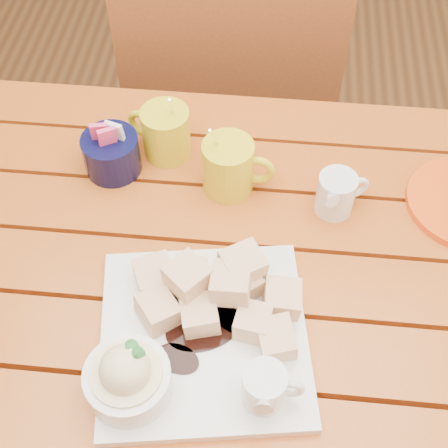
# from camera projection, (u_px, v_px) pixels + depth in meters

# --- Properties ---
(ground) EXTENTS (5.00, 5.00, 0.00)m
(ground) POSITION_uv_depth(u_px,v_px,m) (217.00, 440.00, 1.52)
(ground) COLOR #573219
(ground) RESTS_ON ground
(table) EXTENTS (1.20, 0.79, 0.75)m
(table) POSITION_uv_depth(u_px,v_px,m) (213.00, 310.00, 1.01)
(table) COLOR #8E3412
(table) RESTS_ON ground
(dessert_plate) EXTENTS (0.32, 0.32, 0.11)m
(dessert_plate) POSITION_uv_depth(u_px,v_px,m) (192.00, 338.00, 0.82)
(dessert_plate) COLOR white
(dessert_plate) RESTS_ON table
(coffee_mug_left) EXTENTS (0.11, 0.08, 0.13)m
(coffee_mug_left) POSITION_uv_depth(u_px,v_px,m) (165.00, 132.00, 1.04)
(coffee_mug_left) COLOR yellow
(coffee_mug_left) RESTS_ON table
(coffee_mug_right) EXTENTS (0.12, 0.08, 0.14)m
(coffee_mug_right) POSITION_uv_depth(u_px,v_px,m) (230.00, 166.00, 0.99)
(coffee_mug_right) COLOR yellow
(coffee_mug_right) RESTS_ON table
(cream_pitcher) EXTENTS (0.09, 0.08, 0.07)m
(cream_pitcher) POSITION_uv_depth(u_px,v_px,m) (337.00, 194.00, 0.97)
(cream_pitcher) COLOR white
(cream_pitcher) RESTS_ON table
(sugar_caddy) EXTENTS (0.09, 0.09, 0.10)m
(sugar_caddy) POSITION_uv_depth(u_px,v_px,m) (111.00, 153.00, 1.02)
(sugar_caddy) COLOR black
(sugar_caddy) RESTS_ON table
(chair_far) EXTENTS (0.51, 0.51, 0.97)m
(chair_far) POSITION_uv_depth(u_px,v_px,m) (229.00, 91.00, 1.48)
(chair_far) COLOR brown
(chair_far) RESTS_ON ground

